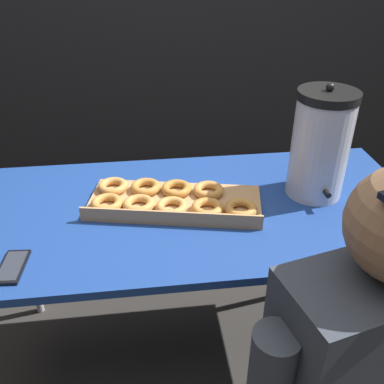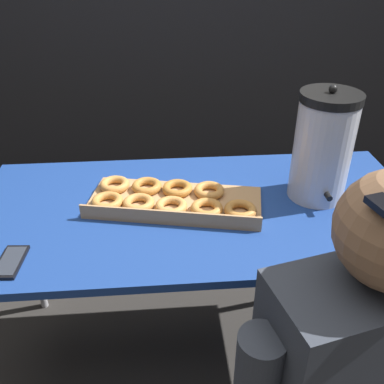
{
  "view_description": "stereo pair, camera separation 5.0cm",
  "coord_description": "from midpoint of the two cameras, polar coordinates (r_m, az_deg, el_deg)",
  "views": [
    {
      "loc": [
        -0.17,
        -1.2,
        1.56
      ],
      "look_at": [
        -0.02,
        0.0,
        0.81
      ],
      "focal_mm": 40.0,
      "sensor_mm": 36.0,
      "label": 1
    },
    {
      "loc": [
        -0.12,
        -1.21,
        1.56
      ],
      "look_at": [
        -0.02,
        0.0,
        0.81
      ],
      "focal_mm": 40.0,
      "sensor_mm": 36.0,
      "label": 2
    }
  ],
  "objects": [
    {
      "name": "folding_table",
      "position": [
        1.49,
        -0.04,
        -3.45
      ],
      "size": [
        1.52,
        0.74,
        0.75
      ],
      "color": "navy",
      "rests_on": "ground"
    },
    {
      "name": "cell_phone",
      "position": [
        1.32,
        -23.87,
        -9.14
      ],
      "size": [
        0.08,
        0.14,
        0.01
      ],
      "rotation": [
        0.0,
        0.0,
        -0.07
      ],
      "color": "black",
      "rests_on": "folding_table"
    },
    {
      "name": "ground_plane",
      "position": [
        1.98,
        -0.04,
        -20.42
      ],
      "size": [
        12.0,
        12.0,
        0.0
      ],
      "primitive_type": "plane",
      "color": "#2D2B28"
    },
    {
      "name": "donut_box",
      "position": [
        1.46,
        -3.86,
        -1.14
      ],
      "size": [
        0.62,
        0.36,
        0.05
      ],
      "rotation": [
        0.0,
        0.0,
        -0.21
      ],
      "color": "tan",
      "rests_on": "folding_table"
    },
    {
      "name": "coffee_urn",
      "position": [
        1.5,
        15.82,
        6.08
      ],
      "size": [
        0.2,
        0.23,
        0.4
      ],
      "color": "silver",
      "rests_on": "folding_table"
    }
  ]
}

